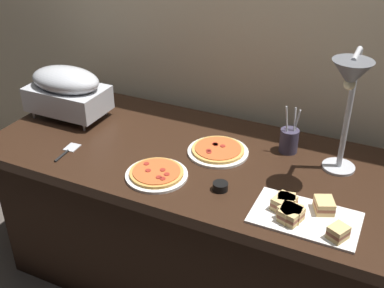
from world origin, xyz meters
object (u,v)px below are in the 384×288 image
heat_lamp (350,87)px  sandwich_platter (301,213)px  chafing_dish (67,90)px  pizza_plate_front (218,151)px  utensil_holder (289,140)px  pizza_plate_center (157,174)px  sauce_cup_near (220,186)px  serving_spatula (67,151)px

heat_lamp → sandwich_platter: size_ratio=1.39×
chafing_dish → heat_lamp: bearing=-0.9°
pizza_plate_front → utensil_holder: utensil_holder is taller
heat_lamp → sandwich_platter: (-0.06, -0.29, -0.40)m
heat_lamp → utensil_holder: bearing=145.4°
pizza_plate_center → sauce_cup_near: 0.28m
pizza_plate_center → utensil_holder: utensil_holder is taller
utensil_holder → pizza_plate_front: bearing=-151.6°
pizza_plate_front → utensil_holder: size_ratio=1.22×
pizza_plate_front → serving_spatula: pizza_plate_front is taller
chafing_dish → sauce_cup_near: (0.96, -0.27, -0.13)m
heat_lamp → utensil_holder: size_ratio=2.40×
heat_lamp → serving_spatula: size_ratio=3.17×
heat_lamp → pizza_plate_center: size_ratio=2.07×
chafing_dish → pizza_plate_front: (0.84, -0.01, -0.14)m
pizza_plate_front → pizza_plate_center: same height
sauce_cup_near → utensil_holder: bearing=68.5°
pizza_plate_center → utensil_holder: (0.44, 0.44, 0.05)m
sandwich_platter → utensil_holder: (-0.18, 0.46, 0.03)m
chafing_dish → pizza_plate_center: chafing_dish is taller
heat_lamp → pizza_plate_center: 0.84m
pizza_plate_front → pizza_plate_center: (-0.16, -0.29, 0.00)m
serving_spatula → utensil_holder: bearing=25.9°
utensil_holder → sauce_cup_near: bearing=-111.5°
pizza_plate_center → sauce_cup_near: sauce_cup_near is taller
chafing_dish → serving_spatula: chafing_dish is taller
chafing_dish → sauce_cup_near: bearing=-15.9°
pizza_plate_center → sandwich_platter: size_ratio=0.67×
chafing_dish → sauce_cup_near: chafing_dish is taller
chafing_dish → heat_lamp: 1.39m
chafing_dish → heat_lamp: heat_lamp is taller
chafing_dish → pizza_plate_front: chafing_dish is taller
chafing_dish → heat_lamp: (1.36, -0.02, 0.28)m
heat_lamp → chafing_dish: bearing=179.1°
heat_lamp → sauce_cup_near: 0.62m
sauce_cup_near → utensil_holder: (0.16, 0.41, 0.04)m
utensil_holder → serving_spatula: utensil_holder is taller
utensil_holder → sandwich_platter: bearing=-68.9°
sauce_cup_near → heat_lamp: bearing=32.3°
chafing_dish → pizza_plate_front: bearing=-0.9°
pizza_plate_center → serving_spatula: (-0.47, -0.00, -0.01)m
heat_lamp → pizza_plate_front: 0.66m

